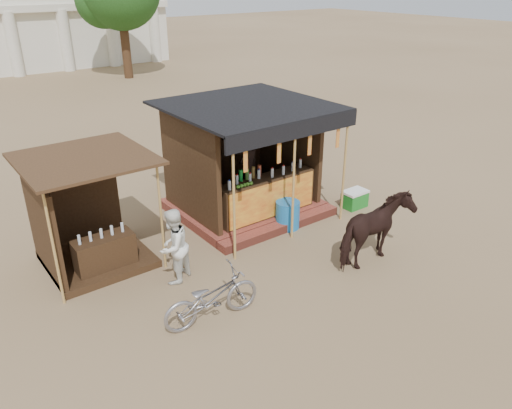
{
  "coord_description": "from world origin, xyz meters",
  "views": [
    {
      "loc": [
        -5.77,
        -6.1,
        5.59
      ],
      "look_at": [
        0.0,
        1.6,
        1.1
      ],
      "focal_mm": 35.0,
      "sensor_mm": 36.0,
      "label": 1
    }
  ],
  "objects": [
    {
      "name": "red_crate",
      "position": [
        3.47,
        2.0,
        0.14
      ],
      "size": [
        0.45,
        0.41,
        0.27
      ],
      "primitive_type": "cube",
      "rotation": [
        0.0,
        0.0,
        0.03
      ],
      "color": "maroon",
      "rests_on": "ground"
    },
    {
      "name": "cow",
      "position": [
        1.66,
        -0.31,
        0.74
      ],
      "size": [
        1.83,
        0.96,
        1.49
      ],
      "primitive_type": "imported",
      "rotation": [
        0.0,
        0.0,
        1.66
      ],
      "color": "black",
      "rests_on": "ground"
    },
    {
      "name": "secondary_stall",
      "position": [
        -3.17,
        3.24,
        0.85
      ],
      "size": [
        2.4,
        2.4,
        2.38
      ],
      "color": "#372414",
      "rests_on": "ground"
    },
    {
      "name": "motorbike",
      "position": [
        -2.1,
        0.08,
        0.47
      ],
      "size": [
        1.85,
        0.79,
        0.95
      ],
      "primitive_type": "imported",
      "rotation": [
        0.0,
        0.0,
        1.48
      ],
      "color": "gray",
      "rests_on": "ground"
    },
    {
      "name": "bystander",
      "position": [
        -2.01,
        1.59,
        0.77
      ],
      "size": [
        0.94,
        0.87,
        1.54
      ],
      "primitive_type": "imported",
      "rotation": [
        0.0,
        0.0,
        3.64
      ],
      "color": "white",
      "rests_on": "ground"
    },
    {
      "name": "ground",
      "position": [
        0.0,
        0.0,
        0.0
      ],
      "size": [
        120.0,
        120.0,
        0.0
      ],
      "primitive_type": "plane",
      "color": "#846B4C",
      "rests_on": "ground"
    },
    {
      "name": "main_stall",
      "position": [
        1.01,
        3.36,
        1.02
      ],
      "size": [
        3.6,
        3.61,
        2.78
      ],
      "color": "brown",
      "rests_on": "ground"
    },
    {
      "name": "blue_barrel",
      "position": [
        1.24,
        2.0,
        0.34
      ],
      "size": [
        0.76,
        0.76,
        0.67
      ],
      "primitive_type": "cylinder",
      "rotation": [
        0.0,
        0.0,
        -0.41
      ],
      "color": "#1768B3",
      "rests_on": "ground"
    },
    {
      "name": "cooler",
      "position": [
        3.39,
        1.83,
        0.23
      ],
      "size": [
        0.64,
        0.44,
        0.46
      ],
      "color": "#197322",
      "rests_on": "ground"
    }
  ]
}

